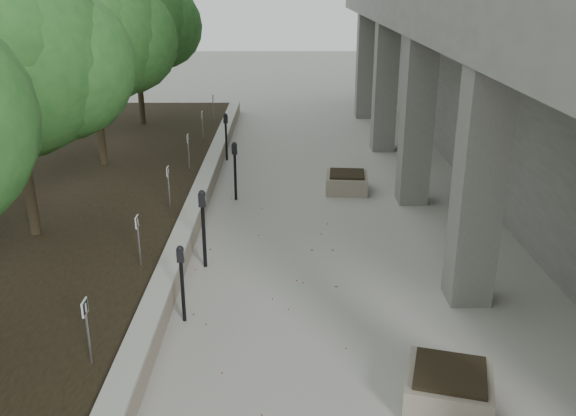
{
  "coord_description": "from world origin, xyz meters",
  "views": [
    {
      "loc": [
        0.26,
        -3.52,
        5.25
      ],
      "look_at": [
        0.3,
        7.82,
        1.01
      ],
      "focal_mm": 38.44,
      "sensor_mm": 36.0,
      "label": 1
    }
  ],
  "objects_px": {
    "crabapple_tree_3": "(16,99)",
    "parking_meter_5": "(226,137)",
    "parking_meter_3": "(204,229)",
    "planter_front": "(449,387)",
    "crabapple_tree_4": "(94,64)",
    "crabapple_tree_5": "(137,45)",
    "parking_meter_2": "(182,284)",
    "parking_meter_4": "(235,171)",
    "planter_back": "(347,182)"
  },
  "relations": [
    {
      "from": "crabapple_tree_3",
      "to": "parking_meter_4",
      "type": "xyz_separation_m",
      "value": [
        3.8,
        3.13,
        -2.37
      ]
    },
    {
      "from": "parking_meter_3",
      "to": "planter_front",
      "type": "xyz_separation_m",
      "value": [
        3.68,
        -4.13,
        -0.53
      ]
    },
    {
      "from": "parking_meter_3",
      "to": "planter_front",
      "type": "height_order",
      "value": "parking_meter_3"
    },
    {
      "from": "parking_meter_5",
      "to": "parking_meter_3",
      "type": "bearing_deg",
      "value": -108.33
    },
    {
      "from": "crabapple_tree_4",
      "to": "crabapple_tree_5",
      "type": "bearing_deg",
      "value": 90.0
    },
    {
      "from": "parking_meter_2",
      "to": "parking_meter_4",
      "type": "height_order",
      "value": "parking_meter_4"
    },
    {
      "from": "parking_meter_2",
      "to": "parking_meter_4",
      "type": "bearing_deg",
      "value": 83.28
    },
    {
      "from": "crabapple_tree_5",
      "to": "crabapple_tree_4",
      "type": "bearing_deg",
      "value": -90.0
    },
    {
      "from": "crabapple_tree_3",
      "to": "parking_meter_5",
      "type": "height_order",
      "value": "crabapple_tree_3"
    },
    {
      "from": "crabapple_tree_5",
      "to": "parking_meter_3",
      "type": "xyz_separation_m",
      "value": [
        3.5,
        -10.72,
        -2.34
      ]
    },
    {
      "from": "crabapple_tree_3",
      "to": "parking_meter_2",
      "type": "distance_m",
      "value": 5.0
    },
    {
      "from": "planter_front",
      "to": "crabapple_tree_5",
      "type": "bearing_deg",
      "value": 115.8
    },
    {
      "from": "parking_meter_3",
      "to": "parking_meter_5",
      "type": "relative_size",
      "value": 1.07
    },
    {
      "from": "crabapple_tree_3",
      "to": "parking_meter_3",
      "type": "xyz_separation_m",
      "value": [
        3.5,
        -0.72,
        -2.34
      ]
    },
    {
      "from": "crabapple_tree_5",
      "to": "parking_meter_2",
      "type": "relative_size",
      "value": 4.06
    },
    {
      "from": "parking_meter_4",
      "to": "planter_back",
      "type": "relative_size",
      "value": 1.41
    },
    {
      "from": "parking_meter_2",
      "to": "planter_front",
      "type": "bearing_deg",
      "value": -32.06
    },
    {
      "from": "parking_meter_3",
      "to": "parking_meter_5",
      "type": "bearing_deg",
      "value": 92.42
    },
    {
      "from": "crabapple_tree_4",
      "to": "planter_front",
      "type": "bearing_deg",
      "value": -53.91
    },
    {
      "from": "planter_back",
      "to": "parking_meter_3",
      "type": "bearing_deg",
      "value": -124.95
    },
    {
      "from": "crabapple_tree_4",
      "to": "parking_meter_5",
      "type": "distance_m",
      "value": 4.4
    },
    {
      "from": "parking_meter_2",
      "to": "planter_back",
      "type": "xyz_separation_m",
      "value": [
        3.25,
        6.53,
        -0.42
      ]
    },
    {
      "from": "crabapple_tree_5",
      "to": "planter_front",
      "type": "distance_m",
      "value": 16.73
    },
    {
      "from": "parking_meter_3",
      "to": "crabapple_tree_4",
      "type": "bearing_deg",
      "value": 121.98
    },
    {
      "from": "parking_meter_3",
      "to": "planter_back",
      "type": "distance_m",
      "value": 5.54
    },
    {
      "from": "parking_meter_5",
      "to": "crabapple_tree_5",
      "type": "bearing_deg",
      "value": 114.77
    },
    {
      "from": "crabapple_tree_3",
      "to": "parking_meter_5",
      "type": "distance_m",
      "value": 7.86
    },
    {
      "from": "crabapple_tree_5",
      "to": "parking_meter_4",
      "type": "bearing_deg",
      "value": -61.05
    },
    {
      "from": "crabapple_tree_5",
      "to": "planter_back",
      "type": "distance_m",
      "value": 9.54
    },
    {
      "from": "crabapple_tree_3",
      "to": "parking_meter_4",
      "type": "relative_size",
      "value": 3.62
    },
    {
      "from": "crabapple_tree_4",
      "to": "planter_front",
      "type": "xyz_separation_m",
      "value": [
        7.18,
        -9.84,
        -2.87
      ]
    },
    {
      "from": "planter_front",
      "to": "parking_meter_3",
      "type": "bearing_deg",
      "value": 131.71
    },
    {
      "from": "crabapple_tree_5",
      "to": "planter_front",
      "type": "bearing_deg",
      "value": -64.2
    },
    {
      "from": "crabapple_tree_4",
      "to": "parking_meter_3",
      "type": "xyz_separation_m",
      "value": [
        3.5,
        -5.72,
        -2.34
      ]
    },
    {
      "from": "planter_front",
      "to": "crabapple_tree_4",
      "type": "bearing_deg",
      "value": 126.09
    },
    {
      "from": "crabapple_tree_4",
      "to": "crabapple_tree_3",
      "type": "bearing_deg",
      "value": -90.0
    },
    {
      "from": "parking_meter_5",
      "to": "planter_front",
      "type": "height_order",
      "value": "parking_meter_5"
    },
    {
      "from": "parking_meter_4",
      "to": "crabapple_tree_4",
      "type": "bearing_deg",
      "value": 161.03
    },
    {
      "from": "parking_meter_2",
      "to": "parking_meter_5",
      "type": "bearing_deg",
      "value": 88.08
    },
    {
      "from": "crabapple_tree_4",
      "to": "parking_meter_3",
      "type": "bearing_deg",
      "value": -58.54
    },
    {
      "from": "parking_meter_2",
      "to": "parking_meter_4",
      "type": "distance_m",
      "value": 5.88
    },
    {
      "from": "crabapple_tree_5",
      "to": "planter_back",
      "type": "bearing_deg",
      "value": -42.96
    },
    {
      "from": "crabapple_tree_4",
      "to": "crabapple_tree_5",
      "type": "xyz_separation_m",
      "value": [
        0.0,
        5.0,
        0.0
      ]
    },
    {
      "from": "crabapple_tree_5",
      "to": "parking_meter_3",
      "type": "relative_size",
      "value": 3.47
    },
    {
      "from": "planter_front",
      "to": "parking_meter_2",
      "type": "bearing_deg",
      "value": 150.77
    },
    {
      "from": "parking_meter_3",
      "to": "parking_meter_5",
      "type": "xyz_separation_m",
      "value": [
        -0.25,
        7.47,
        -0.05
      ]
    },
    {
      "from": "crabapple_tree_4",
      "to": "parking_meter_3",
      "type": "height_order",
      "value": "crabapple_tree_4"
    },
    {
      "from": "crabapple_tree_3",
      "to": "crabapple_tree_4",
      "type": "height_order",
      "value": "same"
    },
    {
      "from": "crabapple_tree_4",
      "to": "planter_front",
      "type": "distance_m",
      "value": 12.51
    },
    {
      "from": "crabapple_tree_3",
      "to": "crabapple_tree_4",
      "type": "xyz_separation_m",
      "value": [
        0.0,
        5.0,
        0.0
      ]
    }
  ]
}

